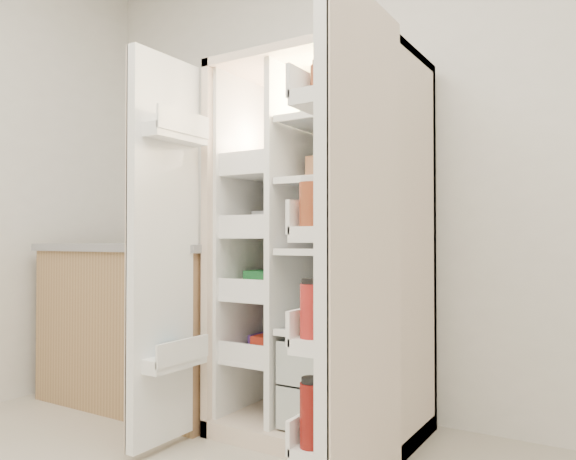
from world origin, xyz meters
The scene contains 5 objects.
wall_back centered at (0.00, 2.00, 1.35)m, with size 4.00×0.02×2.70m, color white.
refrigerator centered at (-0.18, 1.65, 0.75)m, with size 0.92×0.70×1.80m.
freezer_door centered at (-0.69, 1.05, 0.89)m, with size 0.15×0.40×1.72m.
fridge_door centered at (0.29, 0.96, 0.87)m, with size 0.17×0.58×1.72m.
kitchen_counter centered at (-1.28, 1.53, 0.46)m, with size 1.25×0.67×0.91m.
Camera 1 is at (1.06, -0.73, 0.93)m, focal length 34.00 mm.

